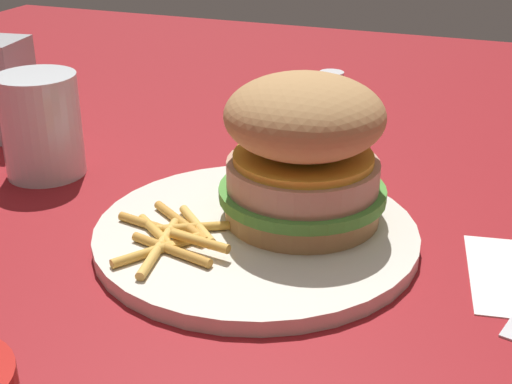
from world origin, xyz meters
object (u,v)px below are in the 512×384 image
plate (256,234)px  salt_shaker (331,95)px  sandwich (303,150)px  fries_pile (176,235)px  drink_glass (42,130)px

plate → salt_shaker: salt_shaker is taller
sandwich → salt_shaker: sandwich is taller
fries_pile → plate: bearing=-50.1°
sandwich → salt_shaker: size_ratio=2.38×
salt_shaker → fries_pile: bearing=176.1°
salt_shaker → plate: bearing=-175.3°
salt_shaker → sandwich: bearing=-169.1°
sandwich → salt_shaker: (0.27, 0.05, -0.04)m
drink_glass → sandwich: bearing=-95.4°
plate → salt_shaker: (0.30, 0.03, 0.02)m
sandwich → drink_glass: (0.02, 0.26, -0.03)m
sandwich → salt_shaker: bearing=10.9°
sandwich → drink_glass: bearing=84.6°
fries_pile → salt_shaker: (0.34, -0.02, 0.01)m
plate → salt_shaker: 0.31m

